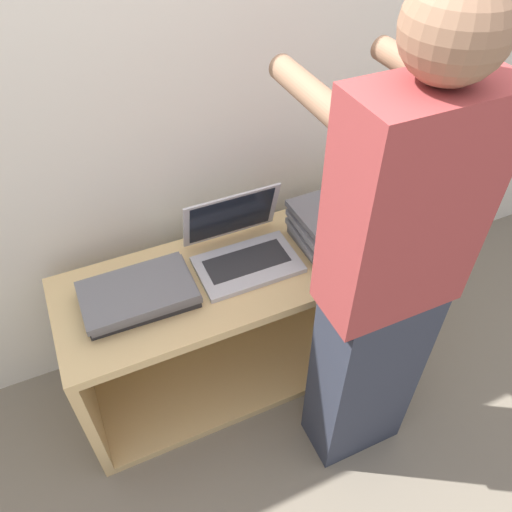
{
  "coord_description": "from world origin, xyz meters",
  "views": [
    {
      "loc": [
        -0.51,
        -0.96,
        1.94
      ],
      "look_at": [
        0.0,
        0.17,
        0.75
      ],
      "focal_mm": 35.0,
      "sensor_mm": 36.0,
      "label": 1
    }
  ],
  "objects_px": {
    "laptop_open": "(242,248)",
    "person": "(385,286)",
    "laptop_stack_right": "(344,221)",
    "laptop_stack_left": "(139,294)"
  },
  "relations": [
    {
      "from": "laptop_open",
      "to": "laptop_stack_right",
      "type": "height_order",
      "value": "laptop_open"
    },
    {
      "from": "laptop_stack_right",
      "to": "person",
      "type": "distance_m",
      "value": 0.51
    },
    {
      "from": "person",
      "to": "laptop_stack_left",
      "type": "bearing_deg",
      "value": 145.08
    },
    {
      "from": "person",
      "to": "laptop_stack_right",
      "type": "bearing_deg",
      "value": 70.82
    },
    {
      "from": "laptop_open",
      "to": "laptop_stack_right",
      "type": "distance_m",
      "value": 0.41
    },
    {
      "from": "laptop_open",
      "to": "person",
      "type": "relative_size",
      "value": 0.22
    },
    {
      "from": "laptop_stack_left",
      "to": "person",
      "type": "distance_m",
      "value": 0.82
    },
    {
      "from": "laptop_open",
      "to": "laptop_stack_right",
      "type": "relative_size",
      "value": 0.94
    },
    {
      "from": "laptop_open",
      "to": "person",
      "type": "bearing_deg",
      "value": -64.14
    },
    {
      "from": "laptop_stack_right",
      "to": "person",
      "type": "height_order",
      "value": "person"
    }
  ]
}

